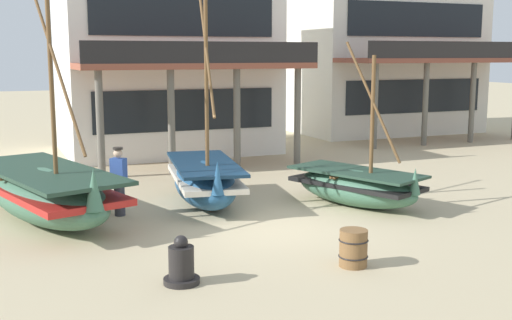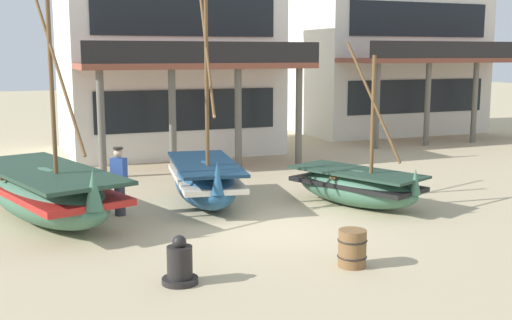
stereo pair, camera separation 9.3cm
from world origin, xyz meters
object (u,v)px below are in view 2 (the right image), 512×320
object	(u,v)px
capstan_winch	(180,265)
harbor_building_annex	(381,58)
fishing_boat_near_left	(357,186)
fishing_boat_centre_large	(47,192)
fishing_boat_far_right	(205,180)
fisherman_by_hull	(119,182)
harbor_building_main	(167,62)
wooden_barrel	(352,248)

from	to	relation	value
capstan_winch	harbor_building_annex	bearing A→B (deg)	48.64
harbor_building_annex	fishing_boat_near_left	bearing A→B (deg)	-125.15
fishing_boat_centre_large	harbor_building_annex	xyz separation A→B (m)	(17.46, 12.58, 3.00)
fishing_boat_far_right	harbor_building_annex	distance (m)	18.54
fisherman_by_hull	harbor_building_main	size ratio (longest dim) A/B	0.20
fishing_boat_near_left	fishing_boat_far_right	bearing A→B (deg)	154.90
fishing_boat_far_right	capstan_winch	bearing A→B (deg)	-112.20
wooden_barrel	harbor_building_main	size ratio (longest dim) A/B	0.08
wooden_barrel	capstan_winch	bearing A→B (deg)	173.54
fishing_boat_centre_large	fisherman_by_hull	bearing A→B (deg)	-4.38
wooden_barrel	harbor_building_main	bearing A→B (deg)	87.73
fishing_boat_near_left	harbor_building_main	size ratio (longest dim) A/B	0.50
fisherman_by_hull	harbor_building_main	distance (m)	11.05
wooden_barrel	harbor_building_annex	xyz separation A→B (m)	(12.51, 18.20, 3.34)
harbor_building_main	capstan_winch	bearing A→B (deg)	-104.14
fisherman_by_hull	capstan_winch	bearing A→B (deg)	-89.29
harbor_building_annex	capstan_winch	bearing A→B (deg)	-131.36
wooden_barrel	harbor_building_main	world-z (taller)	harbor_building_main
fishing_boat_near_left	fisherman_by_hull	size ratio (longest dim) A/B	2.50
fishing_boat_near_left	capstan_winch	bearing A→B (deg)	-146.88
harbor_building_main	fishing_boat_far_right	bearing A→B (deg)	-99.27
fishing_boat_near_left	wooden_barrel	bearing A→B (deg)	-122.24
wooden_barrel	harbor_building_annex	distance (m)	22.34
fishing_boat_far_right	fisherman_by_hull	bearing A→B (deg)	-171.40
fisherman_by_hull	fishing_boat_far_right	bearing A→B (deg)	8.60
fisherman_by_hull	wooden_barrel	distance (m)	6.40
fishing_boat_far_right	harbor_building_main	xyz separation A→B (m)	(1.57, 9.64, 2.93)
fishing_boat_near_left	harbor_building_annex	world-z (taller)	harbor_building_annex
harbor_building_main	fisherman_by_hull	bearing A→B (deg)	-111.19
fishing_boat_centre_large	harbor_building_main	distance (m)	11.67
fisherman_by_hull	harbor_building_main	xyz separation A→B (m)	(3.87, 9.99, 2.73)
harbor_building_main	fishing_boat_near_left	bearing A→B (deg)	-79.93
fishing_boat_centre_large	capstan_winch	xyz separation A→B (m)	(1.75, -5.26, -0.36)
fishing_boat_far_right	fishing_boat_centre_large	bearing A→B (deg)	-176.86
fisherman_by_hull	wooden_barrel	xyz separation A→B (m)	(3.26, -5.49, -0.48)
fishing_boat_centre_large	wooden_barrel	size ratio (longest dim) A/B	9.28
fishing_boat_near_left	harbor_building_main	distance (m)	11.89
fishing_boat_near_left	fisherman_by_hull	xyz separation A→B (m)	(-5.88, 1.33, 0.31)
fishing_boat_near_left	wooden_barrel	distance (m)	4.92
fishing_boat_near_left	wooden_barrel	xyz separation A→B (m)	(-2.62, -4.16, -0.17)
harbor_building_main	harbor_building_annex	distance (m)	12.21
fishing_boat_near_left	capstan_winch	world-z (taller)	fishing_boat_near_left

